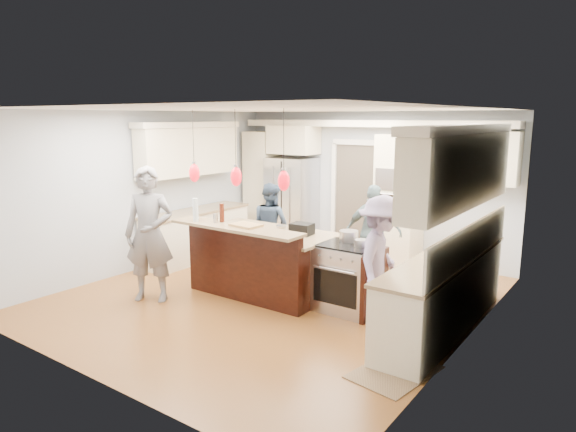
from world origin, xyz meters
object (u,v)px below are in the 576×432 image
(island_range, at_px, (349,278))
(person_bar_end, at_px, (149,234))
(refrigerator, at_px, (292,202))
(person_far_left, at_px, (271,225))
(kitchen_island, at_px, (264,261))

(island_range, relative_size, person_bar_end, 0.48)
(refrigerator, relative_size, person_far_left, 1.21)
(kitchen_island, xyz_separation_m, person_far_left, (-0.71, 1.11, 0.26))
(refrigerator, distance_m, kitchen_island, 2.91)
(island_range, height_order, person_far_left, person_far_left)
(refrigerator, bearing_deg, kitchen_island, -63.09)
(person_bar_end, distance_m, person_far_left, 2.35)
(refrigerator, xyz_separation_m, person_bar_end, (0.20, -3.77, 0.06))
(refrigerator, relative_size, island_range, 1.96)
(refrigerator, height_order, island_range, refrigerator)
(kitchen_island, bearing_deg, island_range, 3.09)
(kitchen_island, height_order, person_far_left, person_far_left)
(island_range, height_order, person_bar_end, person_bar_end)
(person_bar_end, relative_size, person_far_left, 1.29)
(refrigerator, bearing_deg, person_far_left, -67.76)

